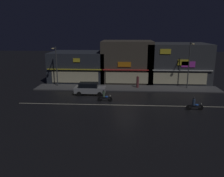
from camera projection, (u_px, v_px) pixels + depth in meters
ground_plane at (127, 105)px, 28.25m from camera, size 140.00×140.00×0.00m
lane_divider_stripe at (127, 105)px, 28.25m from camera, size 26.65×0.16×0.01m
sidewalk_far at (127, 88)px, 36.13m from camera, size 28.05×3.65×0.14m
storefront_left_block at (176, 63)px, 40.34m from camera, size 10.46×7.88×6.56m
storefront_center_block at (127, 61)px, 40.39m from camera, size 8.52×7.06×6.98m
storefront_right_block at (79, 66)px, 41.23m from camera, size 9.52×7.31×5.08m
streetlamp_west at (56, 63)px, 36.20m from camera, size 0.44×1.64×6.15m
streetlamp_mid at (189, 62)px, 34.67m from camera, size 0.44×1.64×6.90m
pedestrian_on_sidewalk at (138, 82)px, 36.01m from camera, size 0.39×0.39×1.91m
parked_car_near_kerb at (90, 88)px, 32.68m from camera, size 4.30×1.98×1.67m
motorcycle_lead at (194, 105)px, 26.39m from camera, size 1.90×0.60×1.52m
motorcycle_following at (104, 97)px, 29.55m from camera, size 1.90×0.60×1.52m
traffic_cone at (85, 91)px, 33.86m from camera, size 0.36×0.36×0.55m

